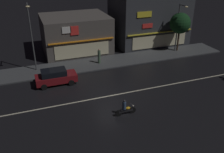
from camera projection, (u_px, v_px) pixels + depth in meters
The scene contains 12 objects.
ground_plane at pixel (108, 96), 24.28m from camera, with size 140.00×140.00×0.00m, color black.
lane_divider_stripe at pixel (108, 96), 24.28m from camera, with size 36.44×0.16×0.01m, color beige.
sidewalk_far at pixel (87, 65), 31.09m from camera, with size 38.36×4.07×0.14m, color #424447.
storefront_left_block at pixel (149, 19), 37.90m from camera, with size 10.79×7.60×7.52m.
storefront_center_block at pixel (75, 34), 34.90m from camera, with size 9.05×7.71×5.06m.
streetlamp_west at pixel (31, 33), 27.45m from camera, with size 0.44×1.64×7.83m.
streetlamp_mid at pixel (179, 24), 33.68m from camera, with size 0.44×1.64×6.59m.
pedestrian_on_sidewalk at pixel (99, 57), 31.07m from camera, with size 0.36×0.36×1.89m.
street_tree at pixel (180, 23), 33.95m from camera, with size 2.85×2.85×5.38m.
parked_car_near_kerb at pixel (56, 77), 26.24m from camera, with size 4.30×1.98×1.67m.
motorcycle_lead at pixel (125, 109), 21.18m from camera, with size 1.90×0.60×1.52m.
traffic_cone at pixel (70, 77), 27.52m from camera, with size 0.36×0.36×0.55m, color orange.
Camera 1 is at (-6.94, -19.78, 12.42)m, focal length 39.56 mm.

